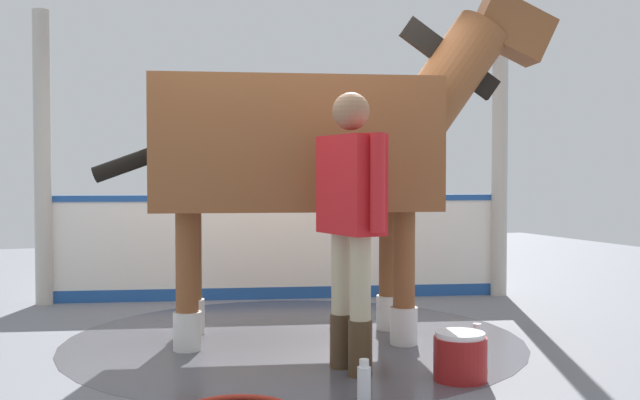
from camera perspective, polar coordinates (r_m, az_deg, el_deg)
ground_plane at (r=5.69m, az=-3.81°, el=-10.76°), size 16.00×16.00×0.02m
wet_patch at (r=5.65m, az=-1.99°, el=-10.73°), size 3.44×3.44×0.00m
barrier_wall at (r=7.39m, az=-3.18°, el=-3.97°), size 1.16×4.50×1.04m
roof_post_near at (r=7.76m, az=13.77°, el=3.09°), size 0.16×0.16×2.81m
roof_post_far at (r=7.49m, az=-20.72°, el=3.07°), size 0.16×0.16×2.81m
horse at (r=5.53m, az=-0.64°, el=4.18°), size 1.41×3.44×2.65m
handler at (r=4.60m, az=2.41°, el=-0.76°), size 0.69×0.29×1.76m
wash_bucket at (r=4.61m, az=10.83°, el=-11.85°), size 0.32×0.32×0.29m
bottle_shampoo at (r=4.13m, az=3.44°, el=-13.97°), size 0.08×0.08×0.24m
bottle_spray at (r=5.09m, az=12.08°, el=-10.87°), size 0.08×0.08×0.25m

